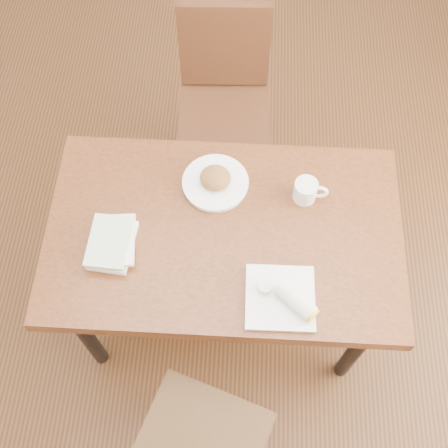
{
  "coord_description": "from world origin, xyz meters",
  "views": [
    {
      "loc": [
        0.05,
        -0.92,
        2.53
      ],
      "look_at": [
        0.0,
        0.0,
        0.8
      ],
      "focal_mm": 45.0,
      "sensor_mm": 36.0,
      "label": 1
    }
  ],
  "objects_px": {
    "chair_far": "(224,93)",
    "plate_scone": "(215,181)",
    "plate_burrito": "(285,298)",
    "table": "(224,241)",
    "coffee_mug": "(307,190)",
    "book_stack": "(112,243)"
  },
  "relations": [
    {
      "from": "plate_scone",
      "to": "plate_burrito",
      "type": "distance_m",
      "value": 0.52
    },
    {
      "from": "coffee_mug",
      "to": "book_stack",
      "type": "height_order",
      "value": "coffee_mug"
    },
    {
      "from": "plate_burrito",
      "to": "plate_scone",
      "type": "bearing_deg",
      "value": 120.07
    },
    {
      "from": "plate_burrito",
      "to": "book_stack",
      "type": "distance_m",
      "value": 0.63
    },
    {
      "from": "plate_scone",
      "to": "coffee_mug",
      "type": "height_order",
      "value": "coffee_mug"
    },
    {
      "from": "plate_scone",
      "to": "book_stack",
      "type": "height_order",
      "value": "plate_scone"
    },
    {
      "from": "table",
      "to": "plate_scone",
      "type": "bearing_deg",
      "value": 102.39
    },
    {
      "from": "table",
      "to": "book_stack",
      "type": "distance_m",
      "value": 0.41
    },
    {
      "from": "chair_far",
      "to": "coffee_mug",
      "type": "xyz_separation_m",
      "value": [
        0.33,
        -0.66,
        0.25
      ]
    },
    {
      "from": "coffee_mug",
      "to": "plate_scone",
      "type": "bearing_deg",
      "value": 173.95
    },
    {
      "from": "plate_scone",
      "to": "coffee_mug",
      "type": "distance_m",
      "value": 0.34
    },
    {
      "from": "book_stack",
      "to": "table",
      "type": "bearing_deg",
      "value": 12.03
    },
    {
      "from": "table",
      "to": "plate_burrito",
      "type": "distance_m",
      "value": 0.35
    },
    {
      "from": "table",
      "to": "chair_far",
      "type": "distance_m",
      "value": 0.83
    },
    {
      "from": "coffee_mug",
      "to": "plate_burrito",
      "type": "distance_m",
      "value": 0.42
    },
    {
      "from": "book_stack",
      "to": "plate_burrito",
      "type": "bearing_deg",
      "value": -16.01
    },
    {
      "from": "book_stack",
      "to": "chair_far",
      "type": "bearing_deg",
      "value": 69.13
    },
    {
      "from": "chair_far",
      "to": "plate_scone",
      "type": "distance_m",
      "value": 0.66
    },
    {
      "from": "table",
      "to": "coffee_mug",
      "type": "distance_m",
      "value": 0.36
    },
    {
      "from": "plate_scone",
      "to": "coffee_mug",
      "type": "bearing_deg",
      "value": -6.05
    },
    {
      "from": "chair_far",
      "to": "plate_burrito",
      "type": "height_order",
      "value": "chair_far"
    },
    {
      "from": "table",
      "to": "chair_far",
      "type": "relative_size",
      "value": 1.34
    }
  ]
}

